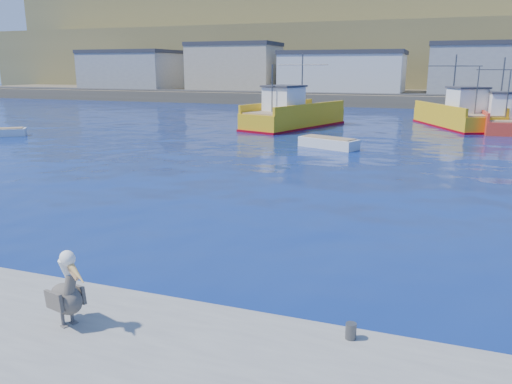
% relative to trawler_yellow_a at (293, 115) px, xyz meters
% --- Properties ---
extents(ground, '(260.00, 260.00, 0.00)m').
position_rel_trawler_yellow_a_xyz_m(ground, '(8.06, -31.92, -1.06)').
color(ground, '#071751').
rests_on(ground, ground).
extents(dock_bollards, '(36.20, 0.20, 0.30)m').
position_rel_trawler_yellow_a_xyz_m(dock_bollards, '(8.66, -35.32, -0.41)').
color(dock_bollards, '#4C4C4C').
rests_on(dock_bollards, dock).
extents(far_shore, '(200.00, 81.00, 24.00)m').
position_rel_trawler_yellow_a_xyz_m(far_shore, '(8.07, 77.28, 7.92)').
color(far_shore, brown).
rests_on(far_shore, ground).
extents(trawler_yellow_a, '(7.36, 12.22, 6.55)m').
position_rel_trawler_yellow_a_xyz_m(trawler_yellow_a, '(0.00, 0.00, 0.00)').
color(trawler_yellow_a, gold).
rests_on(trawler_yellow_a, ground).
extents(trawler_yellow_b, '(7.81, 11.28, 6.44)m').
position_rel_trawler_yellow_a_xyz_m(trawler_yellow_b, '(13.96, 4.87, -0.05)').
color(trawler_yellow_b, gold).
rests_on(trawler_yellow_b, ground).
extents(boat_orange, '(4.27, 8.29, 6.06)m').
position_rel_trawler_yellow_a_xyz_m(boat_orange, '(17.25, 3.28, -0.03)').
color(boat_orange, red).
rests_on(boat_orange, ground).
extents(skiff_left, '(3.68, 3.18, 0.79)m').
position_rel_trawler_yellow_a_xyz_m(skiff_left, '(-19.78, -13.71, -0.80)').
color(skiff_left, silver).
rests_on(skiff_left, ground).
extents(skiff_mid, '(4.28, 2.86, 0.88)m').
position_rel_trawler_yellow_a_xyz_m(skiff_mid, '(5.51, -10.69, -0.77)').
color(skiff_mid, silver).
rests_on(skiff_mid, ground).
extents(pelican, '(1.22, 0.78, 1.54)m').
position_rel_trawler_yellow_a_xyz_m(pelican, '(5.96, -36.64, 0.10)').
color(pelican, '#595451').
rests_on(pelican, dock).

